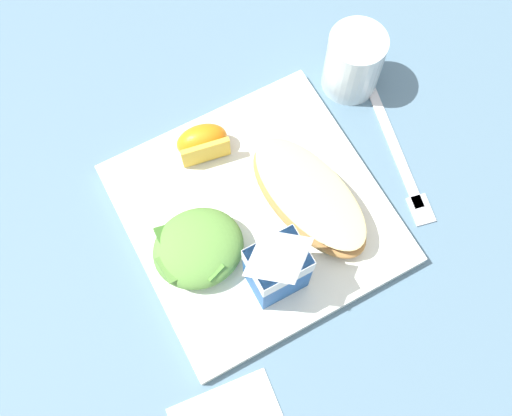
{
  "coord_description": "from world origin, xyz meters",
  "views": [
    {
      "loc": [
        0.11,
        0.21,
        0.65
      ],
      "look_at": [
        0.0,
        0.0,
        0.03
      ],
      "focal_mm": 41.84,
      "sensor_mm": 36.0,
      "label": 1
    }
  ],
  "objects_px": {
    "green_salad_pile": "(198,248)",
    "milk_carton": "(277,265)",
    "orange_wedge_front": "(202,142)",
    "metal_fork": "(403,165)",
    "white_plate": "(256,214)",
    "cheesy_pizza_bread": "(309,197)",
    "drinking_clear_cup": "(353,62)"
  },
  "relations": [
    {
      "from": "green_salad_pile",
      "to": "drinking_clear_cup",
      "type": "xyz_separation_m",
      "value": [
        -0.27,
        -0.12,
        0.01
      ]
    },
    {
      "from": "cheesy_pizza_bread",
      "to": "orange_wedge_front",
      "type": "height_order",
      "value": "orange_wedge_front"
    },
    {
      "from": "green_salad_pile",
      "to": "metal_fork",
      "type": "relative_size",
      "value": 0.53
    },
    {
      "from": "milk_carton",
      "to": "white_plate",
      "type": "bearing_deg",
      "value": -103.5
    },
    {
      "from": "green_salad_pile",
      "to": "metal_fork",
      "type": "bearing_deg",
      "value": 177.32
    },
    {
      "from": "white_plate",
      "to": "metal_fork",
      "type": "distance_m",
      "value": 0.19
    },
    {
      "from": "milk_carton",
      "to": "orange_wedge_front",
      "type": "distance_m",
      "value": 0.18
    },
    {
      "from": "orange_wedge_front",
      "to": "metal_fork",
      "type": "distance_m",
      "value": 0.24
    },
    {
      "from": "metal_fork",
      "to": "orange_wedge_front",
      "type": "bearing_deg",
      "value": -31.64
    },
    {
      "from": "white_plate",
      "to": "milk_carton",
      "type": "xyz_separation_m",
      "value": [
        0.02,
        0.08,
        0.07
      ]
    },
    {
      "from": "white_plate",
      "to": "green_salad_pile",
      "type": "distance_m",
      "value": 0.08
    },
    {
      "from": "green_salad_pile",
      "to": "drinking_clear_cup",
      "type": "relative_size",
      "value": 1.16
    },
    {
      "from": "orange_wedge_front",
      "to": "metal_fork",
      "type": "relative_size",
      "value": 0.35
    },
    {
      "from": "green_salad_pile",
      "to": "drinking_clear_cup",
      "type": "bearing_deg",
      "value": -156.23
    },
    {
      "from": "white_plate",
      "to": "orange_wedge_front",
      "type": "xyz_separation_m",
      "value": [
        0.02,
        -0.1,
        0.03
      ]
    },
    {
      "from": "cheesy_pizza_bread",
      "to": "green_salad_pile",
      "type": "relative_size",
      "value": 1.82
    },
    {
      "from": "green_salad_pile",
      "to": "milk_carton",
      "type": "relative_size",
      "value": 0.91
    },
    {
      "from": "cheesy_pizza_bread",
      "to": "orange_wedge_front",
      "type": "xyz_separation_m",
      "value": [
        0.07,
        -0.12,
        0.0
      ]
    },
    {
      "from": "white_plate",
      "to": "drinking_clear_cup",
      "type": "xyz_separation_m",
      "value": [
        -0.19,
        -0.1,
        0.04
      ]
    },
    {
      "from": "orange_wedge_front",
      "to": "drinking_clear_cup",
      "type": "height_order",
      "value": "drinking_clear_cup"
    },
    {
      "from": "milk_carton",
      "to": "drinking_clear_cup",
      "type": "xyz_separation_m",
      "value": [
        -0.21,
        -0.18,
        -0.03
      ]
    },
    {
      "from": "orange_wedge_front",
      "to": "metal_fork",
      "type": "height_order",
      "value": "orange_wedge_front"
    },
    {
      "from": "cheesy_pizza_bread",
      "to": "metal_fork",
      "type": "xyz_separation_m",
      "value": [
        -0.13,
        0.01,
        -0.03
      ]
    },
    {
      "from": "cheesy_pizza_bread",
      "to": "green_salad_pile",
      "type": "xyz_separation_m",
      "value": [
        0.14,
        -0.0,
        0.0
      ]
    },
    {
      "from": "cheesy_pizza_bread",
      "to": "milk_carton",
      "type": "height_order",
      "value": "milk_carton"
    },
    {
      "from": "orange_wedge_front",
      "to": "drinking_clear_cup",
      "type": "relative_size",
      "value": 0.76
    },
    {
      "from": "white_plate",
      "to": "cheesy_pizza_bread",
      "type": "bearing_deg",
      "value": 161.18
    },
    {
      "from": "metal_fork",
      "to": "drinking_clear_cup",
      "type": "distance_m",
      "value": 0.14
    },
    {
      "from": "metal_fork",
      "to": "green_salad_pile",
      "type": "bearing_deg",
      "value": -2.68
    },
    {
      "from": "white_plate",
      "to": "orange_wedge_front",
      "type": "relative_size",
      "value": 4.29
    },
    {
      "from": "cheesy_pizza_bread",
      "to": "milk_carton",
      "type": "xyz_separation_m",
      "value": [
        0.08,
        0.06,
        0.04
      ]
    },
    {
      "from": "white_plate",
      "to": "cheesy_pizza_bread",
      "type": "height_order",
      "value": "cheesy_pizza_bread"
    }
  ]
}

